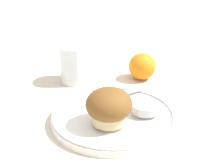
# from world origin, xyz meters

# --- Properties ---
(ground_plane) EXTENTS (3.00, 3.00, 0.00)m
(ground_plane) POSITION_xyz_m (0.00, 0.00, 0.00)
(ground_plane) COLOR beige
(plate) EXTENTS (0.25, 0.25, 0.02)m
(plate) POSITION_xyz_m (0.00, -0.03, 0.01)
(plate) COLOR white
(plate) RESTS_ON ground_plane
(muffin) EXTENTS (0.09, 0.09, 0.07)m
(muffin) POSITION_xyz_m (-0.01, -0.07, 0.05)
(muffin) COLOR beige
(muffin) RESTS_ON plate
(cream_ramekin) EXTENTS (0.06, 0.06, 0.02)m
(cream_ramekin) POSITION_xyz_m (0.06, -0.03, 0.03)
(cream_ramekin) COLOR silver
(cream_ramekin) RESTS_ON plate
(berry_pair) EXTENTS (0.03, 0.02, 0.02)m
(berry_pair) POSITION_xyz_m (-0.03, 0.03, 0.03)
(berry_pair) COLOR maroon
(berry_pair) RESTS_ON plate
(butter_knife) EXTENTS (0.14, 0.10, 0.00)m
(butter_knife) POSITION_xyz_m (0.02, 0.04, 0.02)
(butter_knife) COLOR #B7B7BC
(butter_knife) RESTS_ON plate
(orange_fruit) EXTENTS (0.07, 0.07, 0.07)m
(orange_fruit) POSITION_xyz_m (0.08, 0.18, 0.03)
(orange_fruit) COLOR orange
(orange_fruit) RESTS_ON ground_plane
(juice_glass) EXTENTS (0.08, 0.08, 0.09)m
(juice_glass) POSITION_xyz_m (-0.09, 0.17, 0.05)
(juice_glass) COLOR silver
(juice_glass) RESTS_ON ground_plane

